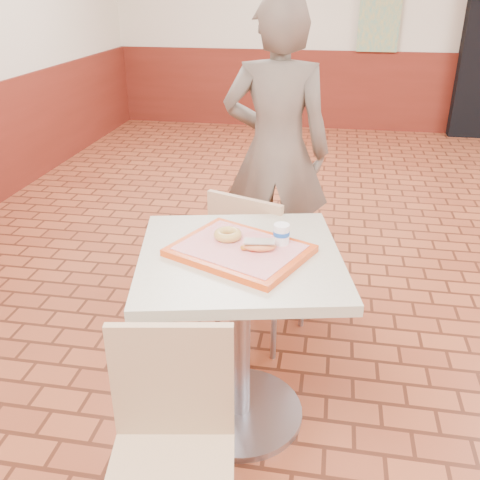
% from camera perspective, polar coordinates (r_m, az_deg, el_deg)
% --- Properties ---
extents(main_table, '(0.78, 0.78, 0.83)m').
position_cam_1_polar(main_table, '(2.23, 0.00, -7.67)').
color(main_table, '#B3AE90').
rests_on(main_table, ground).
extents(chair_main_front, '(0.46, 0.46, 0.86)m').
position_cam_1_polar(chair_main_front, '(1.81, -7.33, -20.78)').
color(chair_main_front, tan).
rests_on(chair_main_front, ground).
extents(chair_main_back, '(0.52, 0.52, 0.87)m').
position_cam_1_polar(chair_main_back, '(2.77, 1.58, -2.24)').
color(chair_main_back, tan).
rests_on(chair_main_back, ground).
extents(customer, '(0.65, 0.44, 1.75)m').
position_cam_1_polar(customer, '(3.23, 3.92, 9.35)').
color(customer, '#675C50').
rests_on(customer, ground).
extents(serving_tray, '(0.49, 0.38, 0.03)m').
position_cam_1_polar(serving_tray, '(2.09, 0.00, -1.11)').
color(serving_tray, '#D5430F').
rests_on(serving_tray, main_table).
extents(ring_donut, '(0.13, 0.13, 0.04)m').
position_cam_1_polar(ring_donut, '(2.14, -1.31, 0.60)').
color(ring_donut, gold).
rests_on(ring_donut, serving_tray).
extents(long_john_donut, '(0.14, 0.08, 0.04)m').
position_cam_1_polar(long_john_donut, '(2.05, 1.98, -0.62)').
color(long_john_donut, '#DB7840').
rests_on(long_john_donut, serving_tray).
extents(paper_cup, '(0.06, 0.06, 0.08)m').
position_cam_1_polar(paper_cup, '(2.10, 4.44, 0.67)').
color(paper_cup, white).
rests_on(paper_cup, serving_tray).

